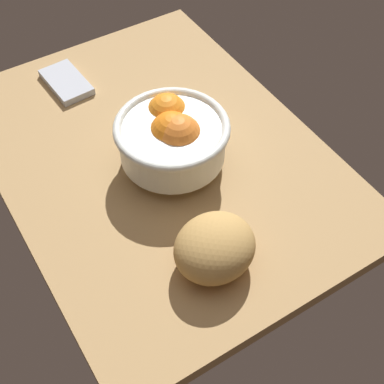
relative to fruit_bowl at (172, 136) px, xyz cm
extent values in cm
cube|color=tan|center=(3.55, 1.40, -8.55)|extent=(81.42, 59.36, 3.00)
cylinder|color=white|center=(-0.28, 0.24, -5.78)|extent=(8.85, 8.85, 2.53)
cylinder|color=white|center=(-0.28, 0.24, -0.96)|extent=(19.67, 19.67, 7.12)
torus|color=white|center=(-0.28, 0.24, 2.60)|extent=(21.27, 21.27, 1.60)
sphere|color=orange|center=(-1.62, -0.41, 0.91)|extent=(8.63, 8.63, 8.63)
sphere|color=orange|center=(5.00, -1.81, 0.77)|extent=(7.83, 7.83, 7.83)
sphere|color=orange|center=(-0.28, 0.24, 0.81)|extent=(8.06, 8.06, 8.06)
sphere|color=orange|center=(-0.28, 0.24, 0.87)|extent=(8.43, 8.43, 8.43)
ellipsoid|color=tan|center=(-23.14, 5.90, -2.47)|extent=(14.70, 15.92, 9.16)
cube|color=#B4BBC8|center=(32.10, 8.19, -6.25)|extent=(13.18, 8.04, 1.60)
camera|label=1|loc=(-62.48, 34.71, 71.24)|focal=51.22mm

